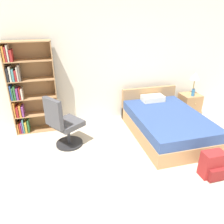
# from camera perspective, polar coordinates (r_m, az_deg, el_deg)

# --- Properties ---
(wall_back) EXTENTS (9.00, 0.06, 2.60)m
(wall_back) POSITION_cam_1_polar(r_m,az_deg,el_deg) (5.01, 1.91, 12.59)
(wall_back) COLOR silver
(wall_back) RESTS_ON ground_plane
(bookshelf) EXTENTS (0.90, 0.29, 1.87)m
(bookshelf) POSITION_cam_1_polar(r_m,az_deg,el_deg) (4.73, -21.31, 5.42)
(bookshelf) COLOR #AD7F51
(bookshelf) RESTS_ON ground_plane
(bed) EXTENTS (1.32, 1.98, 0.74)m
(bed) POSITION_cam_1_polar(r_m,az_deg,el_deg) (4.67, 13.74, -2.75)
(bed) COLOR #AD7F51
(bed) RESTS_ON ground_plane
(office_chair) EXTENTS (0.72, 0.69, 1.03)m
(office_chair) POSITION_cam_1_polar(r_m,az_deg,el_deg) (4.10, -12.58, -3.23)
(office_chair) COLOR #232326
(office_chair) RESTS_ON ground_plane
(nightstand) EXTENTS (0.45, 0.44, 0.51)m
(nightstand) POSITION_cam_1_polar(r_m,az_deg,el_deg) (5.78, 19.56, 1.98)
(nightstand) COLOR #AD7F51
(nightstand) RESTS_ON ground_plane
(table_lamp) EXTENTS (0.22, 0.22, 0.54)m
(table_lamp) POSITION_cam_1_polar(r_m,az_deg,el_deg) (5.62, 20.90, 8.57)
(table_lamp) COLOR tan
(table_lamp) RESTS_ON nightstand
(water_bottle) EXTENTS (0.08, 0.08, 0.19)m
(water_bottle) POSITION_cam_1_polar(r_m,az_deg,el_deg) (5.57, 20.42, 4.81)
(water_bottle) COLOR teal
(water_bottle) RESTS_ON nightstand
(backpack_red) EXTENTS (0.34, 0.28, 0.43)m
(backpack_red) POSITION_cam_1_polar(r_m,az_deg,el_deg) (3.79, 24.75, -12.51)
(backpack_red) COLOR maroon
(backpack_red) RESTS_ON ground_plane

